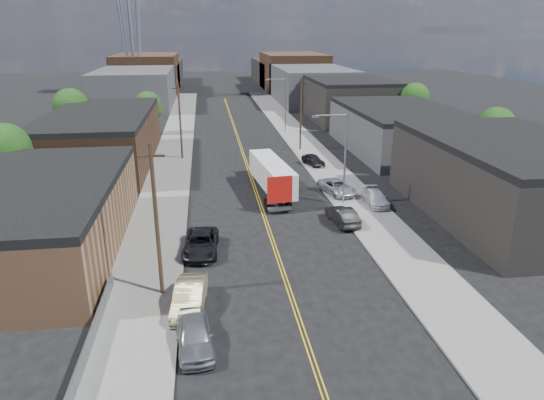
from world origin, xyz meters
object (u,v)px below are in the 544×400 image
object	(u,v)px
car_left_a	(194,335)
car_right_oncoming	(342,216)
car_right_lot_b	(375,198)
car_left_b	(189,297)
car_left_c	(201,243)
semi_truck	(270,172)
car_right_lot_c	(313,160)
car_right_lot_a	(337,187)

from	to	relation	value
car_left_a	car_right_oncoming	xyz separation A→B (m)	(12.65, 16.11, -0.04)
car_left_a	car_right_lot_b	distance (m)	26.40
car_right_oncoming	car_right_lot_b	distance (m)	5.98
car_left_b	car_right_lot_b	bearing A→B (deg)	49.23
car_left_b	car_left_c	bearing A→B (deg)	91.36
semi_truck	car_right_lot_c	xyz separation A→B (m)	(6.70, 9.19, -1.24)
car_left_c	car_right_lot_b	size ratio (longest dim) A/B	1.20
car_right_lot_c	car_right_lot_b	bearing A→B (deg)	-97.45
car_right_lot_b	car_right_oncoming	bearing A→B (deg)	-135.15
car_left_b	car_right_lot_c	distance (m)	34.59
car_left_b	car_right_lot_c	world-z (taller)	car_left_b
car_right_lot_a	car_right_lot_c	xyz separation A→B (m)	(0.00, 11.40, -0.04)
semi_truck	car_left_a	xyz separation A→B (m)	(-7.55, -26.09, -1.26)
car_right_lot_a	car_right_lot_b	bearing A→B (deg)	-68.10
semi_truck	car_left_c	distance (m)	15.99
car_left_c	car_right_lot_b	distance (m)	18.66
semi_truck	car_left_b	size ratio (longest dim) A/B	2.81
car_left_c	car_right_lot_c	xyz separation A→B (m)	(13.92, 23.40, 0.05)
semi_truck	car_right_lot_c	size ratio (longest dim) A/B	3.58
car_left_a	car_left_c	world-z (taller)	car_left_a
semi_truck	car_right_lot_c	bearing A→B (deg)	47.29
car_left_a	car_right_lot_a	xyz separation A→B (m)	(14.25, 23.89, 0.06)
car_right_lot_b	car_right_lot_c	xyz separation A→B (m)	(-2.80, 15.13, 0.00)
car_right_lot_a	car_left_b	bearing A→B (deg)	-141.19
car_left_a	car_right_lot_b	size ratio (longest dim) A/B	1.02
car_left_b	car_left_c	distance (m)	7.99
car_left_c	car_right_lot_a	bearing A→B (deg)	44.89
car_left_b	car_right_lot_b	distance (m)	23.80
car_left_b	car_left_c	xyz separation A→B (m)	(0.68, 7.96, -0.06)
semi_truck	car_right_lot_b	world-z (taller)	semi_truck
car_left_b	car_right_oncoming	xyz separation A→B (m)	(13.00, 12.19, -0.06)
semi_truck	car_left_c	world-z (taller)	semi_truck
car_right_lot_b	car_left_b	bearing A→B (deg)	-134.74
car_right_lot_a	car_right_lot_b	size ratio (longest dim) A/B	1.11
semi_truck	car_right_lot_b	bearing A→B (deg)	-38.63
semi_truck	car_right_oncoming	world-z (taller)	semi_truck
car_right_lot_c	car_right_lot_a	bearing A→B (deg)	-107.94
car_left_b	car_right_oncoming	distance (m)	17.82
car_left_b	car_right_lot_b	world-z (taller)	car_left_b
car_left_a	car_right_lot_c	size ratio (longest dim) A/B	1.20
car_right_lot_b	car_right_lot_c	distance (m)	15.39
car_right_lot_a	car_left_c	bearing A→B (deg)	-154.25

